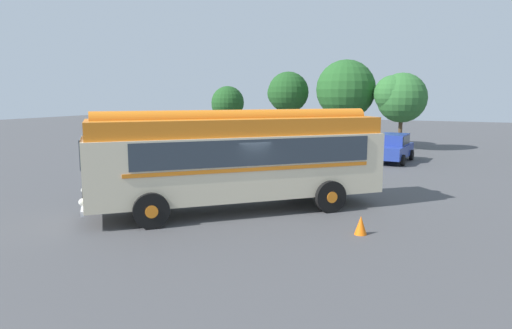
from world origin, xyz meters
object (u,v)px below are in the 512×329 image
(vintage_bus, at_px, (237,156))
(car_near_left, at_px, (346,145))
(car_mid_left, at_px, (393,148))
(traffic_cone, at_px, (361,225))

(vintage_bus, distance_m, car_near_left, 14.50)
(car_mid_left, height_order, traffic_cone, car_mid_left)
(car_mid_left, distance_m, traffic_cone, 15.22)
(car_near_left, relative_size, traffic_cone, 7.90)
(car_near_left, xyz_separation_m, traffic_cone, (4.19, -15.48, -0.57))
(vintage_bus, bearing_deg, traffic_cone, -12.79)
(traffic_cone, bearing_deg, car_near_left, 105.15)
(car_mid_left, xyz_separation_m, traffic_cone, (1.32, -15.15, -0.57))
(car_near_left, distance_m, car_mid_left, 2.89)
(car_near_left, bearing_deg, car_mid_left, -6.59)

